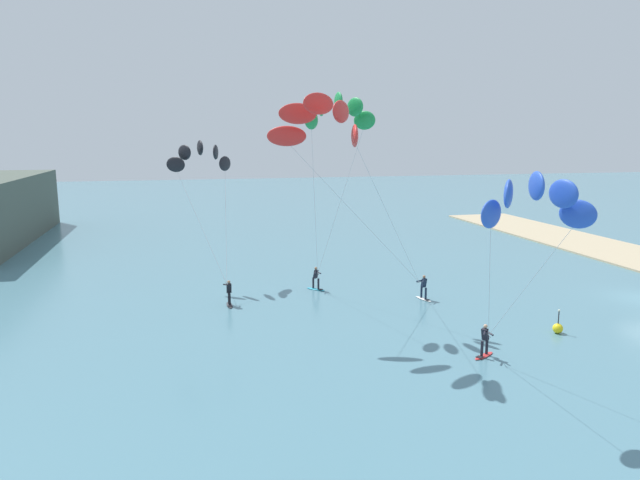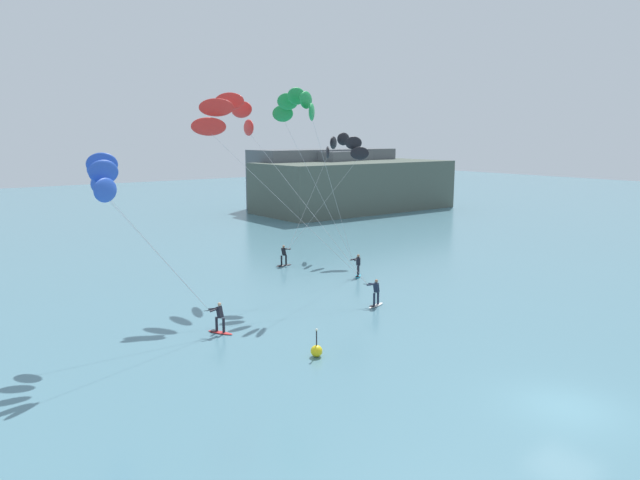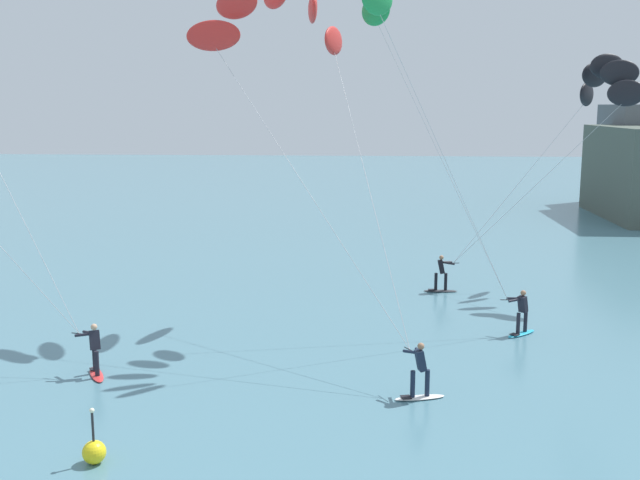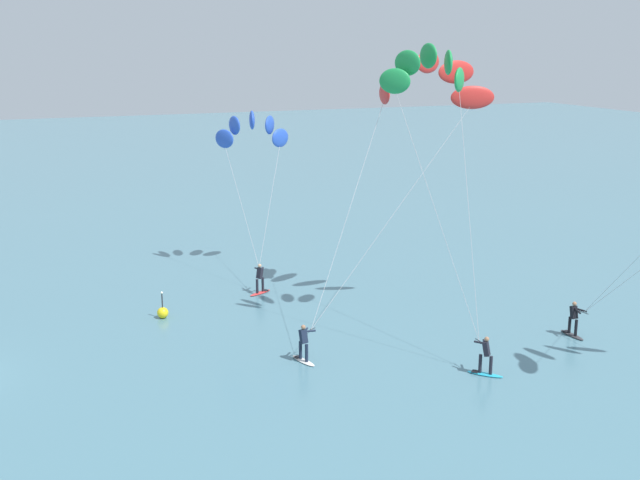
{
  "view_description": "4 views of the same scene",
  "coord_description": "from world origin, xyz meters",
  "px_view_note": "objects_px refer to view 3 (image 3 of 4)",
  "views": [
    {
      "loc": [
        -30.2,
        29.85,
        10.71
      ],
      "look_at": [
        3.46,
        21.7,
        4.37
      ],
      "focal_mm": 31.35,
      "sensor_mm": 36.0,
      "label": 1
    },
    {
      "loc": [
        -20.05,
        -11.04,
        10.23
      ],
      "look_at": [
        3.28,
        20.17,
        3.31
      ],
      "focal_mm": 32.87,
      "sensor_mm": 36.0,
      "label": 2
    },
    {
      "loc": [
        1.98,
        -6.16,
        8.33
      ],
      "look_at": [
        0.03,
        20.99,
        3.46
      ],
      "focal_mm": 42.42,
      "sensor_mm": 36.0,
      "label": 3
    },
    {
      "loc": [
        33.81,
        3.28,
        13.39
      ],
      "look_at": [
        -0.44,
        16.83,
        4.33
      ],
      "focal_mm": 45.33,
      "sensor_mm": 36.0,
      "label": 4
    }
  ],
  "objects_px": {
    "kitesurfer_downwind": "(599,90)",
    "kitesurfer_mid_water": "(279,26)",
    "kitesurfer_far_out": "(384,7)",
    "marker_buoy": "(94,451)"
  },
  "relations": [
    {
      "from": "kitesurfer_downwind",
      "to": "kitesurfer_mid_water",
      "type": "bearing_deg",
      "value": -156.54
    },
    {
      "from": "kitesurfer_mid_water",
      "to": "kitesurfer_downwind",
      "type": "distance_m",
      "value": 14.82
    },
    {
      "from": "kitesurfer_far_out",
      "to": "kitesurfer_downwind",
      "type": "bearing_deg",
      "value": 38.6
    },
    {
      "from": "kitesurfer_mid_water",
      "to": "kitesurfer_far_out",
      "type": "height_order",
      "value": "kitesurfer_far_out"
    },
    {
      "from": "kitesurfer_mid_water",
      "to": "kitesurfer_far_out",
      "type": "distance_m",
      "value": 4.3
    },
    {
      "from": "kitesurfer_mid_water",
      "to": "kitesurfer_downwind",
      "type": "xyz_separation_m",
      "value": [
        13.44,
        5.83,
        -2.23
      ]
    },
    {
      "from": "kitesurfer_downwind",
      "to": "marker_buoy",
      "type": "height_order",
      "value": "kitesurfer_downwind"
    },
    {
      "from": "kitesurfer_downwind",
      "to": "marker_buoy",
      "type": "relative_size",
      "value": 7.65
    },
    {
      "from": "kitesurfer_mid_water",
      "to": "marker_buoy",
      "type": "relative_size",
      "value": 9.41
    },
    {
      "from": "kitesurfer_far_out",
      "to": "marker_buoy",
      "type": "height_order",
      "value": "kitesurfer_far_out"
    }
  ]
}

